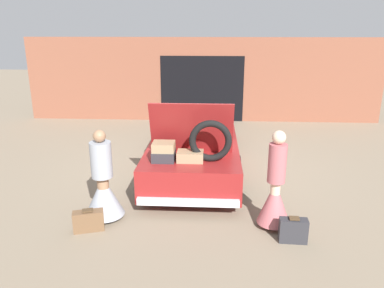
% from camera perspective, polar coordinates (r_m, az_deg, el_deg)
% --- Properties ---
extents(ground_plane, '(40.00, 40.00, 0.00)m').
position_cam_1_polar(ground_plane, '(8.85, 0.53, -3.17)').
color(ground_plane, '#7F705B').
extents(garage_wall_back, '(12.00, 0.14, 2.80)m').
position_cam_1_polar(garage_wall_back, '(12.84, 1.55, 9.69)').
color(garage_wall_back, brown).
rests_on(garage_wall_back, ground_plane).
extents(car, '(1.87, 5.13, 1.81)m').
position_cam_1_polar(car, '(8.65, 0.53, 0.32)').
color(car, maroon).
rests_on(car, ground_plane).
extents(person_left, '(0.66, 0.66, 1.55)m').
position_cam_1_polar(person_left, '(6.43, -13.36, -6.58)').
color(person_left, '#997051').
rests_on(person_left, ground_plane).
extents(person_right, '(0.54, 0.54, 1.62)m').
position_cam_1_polar(person_right, '(6.12, 12.53, -7.38)').
color(person_right, beige).
rests_on(person_right, ground_plane).
extents(suitcase_beside_left_person, '(0.51, 0.31, 0.36)m').
position_cam_1_polar(suitcase_beside_left_person, '(6.28, -15.49, -11.20)').
color(suitcase_beside_left_person, brown).
rests_on(suitcase_beside_left_person, ground_plane).
extents(suitcase_beside_right_person, '(0.42, 0.20, 0.40)m').
position_cam_1_polar(suitcase_beside_right_person, '(5.96, 15.16, -12.58)').
color(suitcase_beside_right_person, '#2D2D33').
rests_on(suitcase_beside_right_person, ground_plane).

